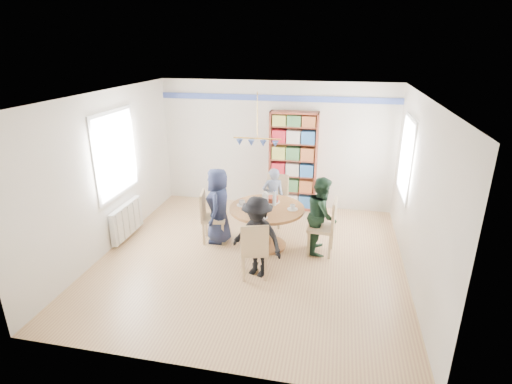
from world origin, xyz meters
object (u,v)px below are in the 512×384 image
(person_far, at_px, (273,197))
(bookshelf, at_px, (293,162))
(person_left, at_px, (218,206))
(chair_near, at_px, (254,248))
(radiator, at_px, (127,220))
(dining_table, at_px, (267,217))
(chair_right, at_px, (326,224))
(chair_far, at_px, (276,197))
(person_near, at_px, (257,237))
(chair_left, at_px, (209,215))
(person_right, at_px, (322,215))

(person_far, bearing_deg, bookshelf, -126.82)
(person_left, bearing_deg, chair_near, 33.50)
(radiator, xyz_separation_m, dining_table, (2.59, 0.18, 0.21))
(chair_right, distance_m, chair_near, 1.44)
(chair_right, bearing_deg, chair_far, 134.00)
(radiator, bearing_deg, person_near, -16.15)
(radiator, xyz_separation_m, chair_left, (1.55, 0.17, 0.17))
(person_near, bearing_deg, dining_table, 110.85)
(chair_left, height_order, bookshelf, bookshelf)
(chair_near, relative_size, person_right, 0.70)
(chair_left, xyz_separation_m, chair_far, (1.04, 1.04, 0.02))
(chair_far, relative_size, chair_near, 1.06)
(dining_table, xyz_separation_m, chair_near, (-0.00, -1.06, -0.04))
(person_left, bearing_deg, chair_far, 133.07)
(person_far, relative_size, person_near, 0.91)
(chair_near, xyz_separation_m, person_near, (0.02, 0.12, 0.13))
(chair_far, distance_m, person_far, 0.11)
(chair_right, bearing_deg, dining_table, 177.21)
(chair_right, bearing_deg, chair_near, -135.62)
(chair_near, bearing_deg, bookshelf, 85.63)
(person_right, bearing_deg, chair_right, -139.31)
(chair_left, relative_size, person_far, 0.81)
(person_far, bearing_deg, person_right, 117.69)
(radiator, height_order, person_left, person_left)
(radiator, relative_size, person_far, 0.85)
(radiator, relative_size, person_left, 0.72)
(person_right, height_order, person_near, person_right)
(chair_left, relative_size, bookshelf, 0.45)
(chair_right, distance_m, person_near, 1.35)
(person_left, bearing_deg, dining_table, 82.33)
(chair_far, xyz_separation_m, person_near, (0.03, -1.97, 0.10))
(radiator, relative_size, dining_table, 0.77)
(chair_far, relative_size, bookshelf, 0.47)
(chair_right, height_order, person_far, person_far)
(person_far, relative_size, bookshelf, 0.56)
(chair_left, bearing_deg, chair_right, -1.09)
(chair_left, distance_m, chair_far, 1.47)
(dining_table, distance_m, person_far, 0.93)
(chair_right, height_order, bookshelf, bookshelf)
(bookshelf, bearing_deg, person_far, -106.23)
(chair_far, height_order, person_near, person_near)
(person_left, xyz_separation_m, person_right, (1.83, 0.01, -0.02))
(chair_far, xyz_separation_m, bookshelf, (0.23, 0.83, 0.49))
(chair_left, bearing_deg, person_right, 1.59)
(chair_far, bearing_deg, chair_near, -89.70)
(chair_right, bearing_deg, bookshelf, 112.99)
(chair_far, xyz_separation_m, chair_near, (0.01, -2.09, -0.03))
(radiator, height_order, person_far, person_far)
(dining_table, relative_size, chair_left, 1.37)
(chair_near, distance_m, person_left, 1.42)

